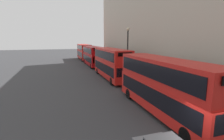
{
  "coord_description": "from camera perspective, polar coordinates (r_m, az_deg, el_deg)",
  "views": [
    {
      "loc": [
        -6.25,
        -6.05,
        5.81
      ],
      "look_at": [
        0.48,
        14.53,
        1.96
      ],
      "focal_mm": 28.0,
      "sensor_mm": 36.0,
      "label": 1
    }
  ],
  "objects": [
    {
      "name": "bus_trailing",
      "position": [
        50.29,
        -9.14,
        6.05
      ],
      "size": [
        2.59,
        10.55,
        4.32
      ],
      "color": "red",
      "rests_on": "ground"
    },
    {
      "name": "street_lamp",
      "position": [
        25.12,
        5.14,
        7.03
      ],
      "size": [
        0.44,
        0.44,
        7.4
      ],
      "color": "black",
      "rests_on": "ground"
    },
    {
      "name": "bus_third_in_queue",
      "position": [
        38.54,
        -6.31,
        4.85
      ],
      "size": [
        2.59,
        10.46,
        4.23
      ],
      "color": "#B20C0F",
      "rests_on": "ground"
    },
    {
      "name": "bus_second_in_queue",
      "position": [
        25.84,
        -0.27,
        2.57
      ],
      "size": [
        2.59,
        10.85,
        4.42
      ],
      "color": "red",
      "rests_on": "ground"
    },
    {
      "name": "bus_leading",
      "position": [
        14.06,
        16.55,
        -4.4
      ],
      "size": [
        2.59,
        11.14,
        4.35
      ],
      "color": "red",
      "rests_on": "ground"
    },
    {
      "name": "pedestrian",
      "position": [
        44.87,
        -5.05,
        3.55
      ],
      "size": [
        0.36,
        0.36,
        1.61
      ],
      "color": "maroon",
      "rests_on": "ground"
    }
  ]
}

